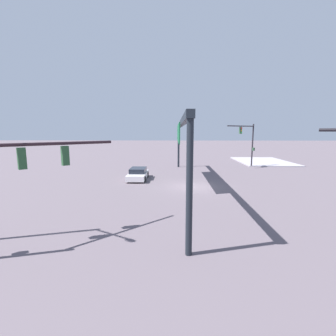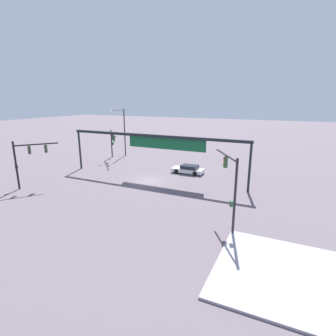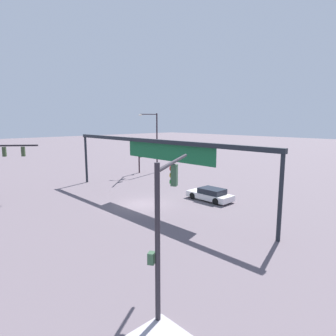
{
  "view_description": "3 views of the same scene",
  "coord_description": "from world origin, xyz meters",
  "px_view_note": "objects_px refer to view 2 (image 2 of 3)",
  "views": [
    {
      "loc": [
        -21.97,
        1.81,
        5.14
      ],
      "look_at": [
        -1.87,
        2.34,
        2.06
      ],
      "focal_mm": 25.42,
      "sensor_mm": 36.0,
      "label": 1
    },
    {
      "loc": [
        16.55,
        -28.98,
        10.41
      ],
      "look_at": [
        1.98,
        1.91,
        1.52
      ],
      "focal_mm": 28.26,
      "sensor_mm": 36.0,
      "label": 2
    },
    {
      "loc": [
        20.75,
        -16.31,
        7.68
      ],
      "look_at": [
        0.77,
        2.59,
        3.22
      ],
      "focal_mm": 31.45,
      "sensor_mm": 36.0,
      "label": 3
    }
  ],
  "objects_px": {
    "traffic_signal_opposite_side": "(113,140)",
    "traffic_signal_cross_street": "(27,157)",
    "traffic_signal_near_corner": "(231,181)",
    "sedan_car_approaching": "(188,169)",
    "streetlamp_curved_arm": "(123,129)"
  },
  "relations": [
    {
      "from": "traffic_signal_opposite_side",
      "to": "traffic_signal_cross_street",
      "type": "bearing_deg",
      "value": -41.69
    },
    {
      "from": "traffic_signal_near_corner",
      "to": "traffic_signal_opposite_side",
      "type": "height_order",
      "value": "traffic_signal_near_corner"
    },
    {
      "from": "traffic_signal_near_corner",
      "to": "sedan_car_approaching",
      "type": "relative_size",
      "value": 1.36
    },
    {
      "from": "traffic_signal_near_corner",
      "to": "sedan_car_approaching",
      "type": "bearing_deg",
      "value": 0.4
    },
    {
      "from": "traffic_signal_near_corner",
      "to": "streetlamp_curved_arm",
      "type": "height_order",
      "value": "streetlamp_curved_arm"
    },
    {
      "from": "traffic_signal_cross_street",
      "to": "sedan_car_approaching",
      "type": "distance_m",
      "value": 20.98
    },
    {
      "from": "streetlamp_curved_arm",
      "to": "sedan_car_approaching",
      "type": "bearing_deg",
      "value": 96.77
    },
    {
      "from": "traffic_signal_opposite_side",
      "to": "traffic_signal_cross_street",
      "type": "relative_size",
      "value": 0.9
    },
    {
      "from": "traffic_signal_near_corner",
      "to": "sedan_car_approaching",
      "type": "xyz_separation_m",
      "value": [
        -9.09,
        14.44,
        -3.56
      ]
    },
    {
      "from": "traffic_signal_opposite_side",
      "to": "streetlamp_curved_arm",
      "type": "distance_m",
      "value": 3.69
    },
    {
      "from": "streetlamp_curved_arm",
      "to": "traffic_signal_near_corner",
      "type": "bearing_deg",
      "value": 78.87
    },
    {
      "from": "traffic_signal_opposite_side",
      "to": "streetlamp_curved_arm",
      "type": "xyz_separation_m",
      "value": [
        -0.03,
        3.35,
        1.53
      ]
    },
    {
      "from": "traffic_signal_opposite_side",
      "to": "streetlamp_curved_arm",
      "type": "height_order",
      "value": "streetlamp_curved_arm"
    },
    {
      "from": "sedan_car_approaching",
      "to": "traffic_signal_opposite_side",
      "type": "bearing_deg",
      "value": -11.26
    },
    {
      "from": "traffic_signal_opposite_side",
      "to": "sedan_car_approaching",
      "type": "relative_size",
      "value": 1.13
    }
  ]
}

